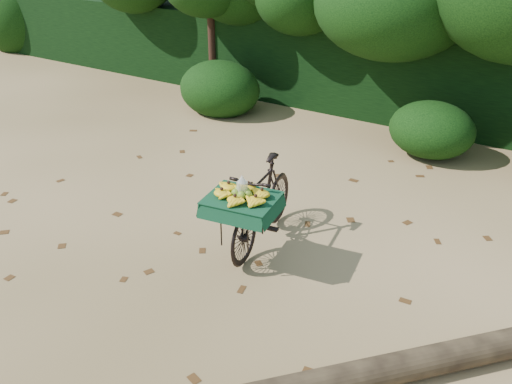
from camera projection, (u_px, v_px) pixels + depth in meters
The scene contains 7 objects.
ground at pixel (210, 242), 6.99m from camera, with size 80.00×80.00×0.00m, color tan.
vendor_bicycle at pixel (262, 203), 6.75m from camera, with size 0.94×1.92×1.11m.
fallen_log at pixel (350, 378), 4.75m from camera, with size 0.28×0.28×3.87m, color brown.
hedge_backdrop at pixel (392, 70), 11.29m from camera, with size 26.00×1.80×1.80m, color black.
tree_row at pixel (351, 18), 10.51m from camera, with size 14.50×2.00×4.00m, color black, non-canonical shape.
bush_clumps at pixel (376, 122), 9.76m from camera, with size 8.80×1.70×0.90m, color black, non-canonical shape.
leaf_litter at pixel (239, 221), 7.48m from camera, with size 7.00×7.30×0.01m, color #4C2E14, non-canonical shape.
Camera 1 is at (3.73, -4.65, 3.75)m, focal length 38.00 mm.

